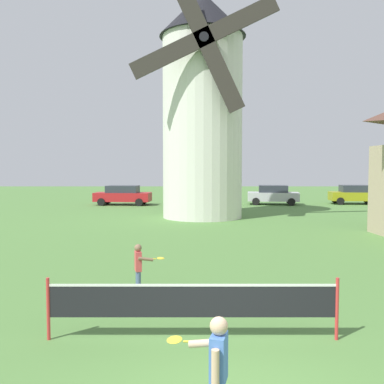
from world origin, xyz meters
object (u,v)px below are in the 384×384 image
at_px(player_near, 216,368).
at_px(parked_car_mustard, 354,194).
at_px(player_far, 139,265).
at_px(parked_car_black, 200,195).
at_px(parked_car_silver, 273,195).
at_px(parked_car_red, 122,195).
at_px(tennis_net, 192,301).
at_px(windmill, 202,103).

bearing_deg(player_near, parked_car_mustard, 65.96).
relative_size(player_far, parked_car_black, 0.28).
bearing_deg(parked_car_silver, parked_car_mustard, 3.55).
distance_m(player_near, parked_car_black, 28.20).
bearing_deg(parked_car_black, parked_car_silver, 6.67).
bearing_deg(player_near, parked_car_red, 101.59).
distance_m(player_near, player_far, 5.52).
bearing_deg(parked_car_black, tennis_net, -91.48).
distance_m(windmill, player_far, 16.41).
height_order(player_far, parked_car_black, parked_car_black).
xyz_separation_m(parked_car_red, parked_car_black, (6.24, -0.30, -0.00)).
bearing_deg(player_near, parked_car_black, 89.19).
distance_m(player_near, parked_car_silver, 29.56).
bearing_deg(tennis_net, player_far, 115.17).
xyz_separation_m(tennis_net, player_far, (-1.28, 2.73, -0.02)).
xyz_separation_m(windmill, tennis_net, (-0.62, -17.81, -6.17)).
xyz_separation_m(player_near, parked_car_silver, (6.31, 28.88, 0.04)).
distance_m(parked_car_red, parked_car_silver, 12.16).
bearing_deg(parked_car_silver, windmill, -125.02).
distance_m(parked_car_black, parked_car_silver, 5.95).
bearing_deg(parked_car_mustard, tennis_net, -116.52).
bearing_deg(windmill, player_near, -90.98).
height_order(tennis_net, parked_car_mustard, parked_car_mustard).
height_order(tennis_net, player_near, player_near).
bearing_deg(player_far, player_near, -73.71).
bearing_deg(player_near, player_far, 106.29).
bearing_deg(parked_car_red, parked_car_black, -2.74).
bearing_deg(parked_car_black, parked_car_mustard, 5.01).
xyz_separation_m(windmill, player_near, (-0.35, -20.38, -6.08)).
distance_m(tennis_net, parked_car_red, 26.51).
relative_size(windmill, tennis_net, 2.71).
height_order(parked_car_black, parked_car_silver, same).
bearing_deg(parked_car_red, parked_car_mustard, 2.46).
distance_m(windmill, parked_car_mustard, 16.68).
distance_m(windmill, parked_car_red, 11.86).
relative_size(player_far, parked_car_silver, 0.28).
bearing_deg(parked_car_silver, tennis_net, -104.03).
bearing_deg(player_far, windmill, 82.83).
height_order(tennis_net, parked_car_silver, parked_car_silver).
height_order(windmill, parked_car_silver, windmill).
height_order(parked_car_red, parked_car_mustard, same).
bearing_deg(parked_car_red, player_far, -79.51).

